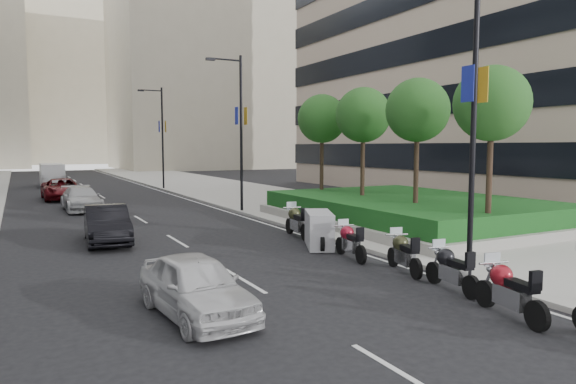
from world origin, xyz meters
TOP-DOWN VIEW (x-y plane):
  - ground at (0.00, 0.00)m, footprint 160.00×160.00m
  - sidewalk_right at (9.00, 30.00)m, footprint 10.00×100.00m
  - lane_edge at (3.70, 30.00)m, footprint 0.12×100.00m
  - lane_centre at (-1.50, 30.00)m, footprint 0.12×100.00m
  - building_cream_right at (22.00, 80.00)m, footprint 28.00×24.00m
  - building_cream_centre at (2.00, 120.00)m, footprint 30.00×24.00m
  - planter at (10.00, 10.00)m, footprint 10.00×14.00m
  - hedge at (10.00, 10.00)m, footprint 9.40×13.40m
  - tree_0 at (8.50, 4.00)m, footprint 2.80×2.80m
  - tree_1 at (8.50, 8.00)m, footprint 2.80×2.80m
  - tree_2 at (8.50, 12.00)m, footprint 2.80×2.80m
  - tree_3 at (8.50, 16.00)m, footprint 2.80×2.80m
  - lamp_post_0 at (4.14, 1.00)m, footprint 2.34×0.45m
  - lamp_post_1 at (4.14, 18.00)m, footprint 2.34×0.45m
  - lamp_post_2 at (4.14, 36.00)m, footprint 2.34×0.45m
  - motorcycle_1 at (2.52, -1.78)m, footprint 0.81×2.32m
  - motorcycle_2 at (3.00, 0.42)m, footprint 0.74×2.22m
  - motorcycle_3 at (3.21, 2.58)m, footprint 0.87×2.20m
  - motorcycle_4 at (2.86, 4.95)m, footprint 0.74×2.22m
  - motorcycle_5 at (2.94, 7.13)m, footprint 1.78×2.43m
  - motorcycle_6 at (3.29, 9.54)m, footprint 0.83×2.48m
  - car_a at (-3.68, 1.61)m, footprint 1.99×4.26m
  - car_b at (-4.08, 11.90)m, footprint 1.90×4.65m
  - car_c at (-3.84, 23.43)m, footprint 2.16×5.01m
  - car_d at (-4.38, 31.01)m, footprint 2.66×5.55m
  - delivery_van at (-4.26, 44.37)m, footprint 1.99×5.22m

SIDE VIEW (x-z plane):
  - ground at x=0.00m, z-range 0.00..0.00m
  - lane_edge at x=3.70m, z-range 0.00..0.01m
  - lane_centre at x=-1.50m, z-range 0.00..0.01m
  - sidewalk_right at x=9.00m, z-range 0.00..0.15m
  - planter at x=10.00m, z-range 0.15..0.55m
  - motorcycle_2 at x=3.00m, z-range 0.04..1.15m
  - motorcycle_4 at x=2.86m, z-range 0.04..1.15m
  - motorcycle_3 at x=3.21m, z-range 0.04..1.15m
  - motorcycle_1 at x=2.52m, z-range 0.04..1.21m
  - motorcycle_6 at x=3.29m, z-range 0.04..1.28m
  - motorcycle_5 at x=2.94m, z-range 0.00..1.37m
  - car_a at x=-3.68m, z-range 0.00..1.41m
  - car_c at x=-3.84m, z-range 0.00..1.44m
  - car_b at x=-4.08m, z-range 0.00..1.50m
  - car_d at x=-4.38m, z-range 0.00..1.53m
  - hedge at x=10.00m, z-range 0.55..1.35m
  - delivery_van at x=-4.26m, z-range -0.07..2.12m
  - lamp_post_0 at x=4.14m, z-range 0.57..9.57m
  - lamp_post_1 at x=4.14m, z-range 0.57..9.57m
  - lamp_post_2 at x=4.14m, z-range 0.57..9.57m
  - tree_0 at x=8.50m, z-range 2.27..8.57m
  - tree_1 at x=8.50m, z-range 2.27..8.57m
  - tree_2 at x=8.50m, z-range 2.27..8.57m
  - tree_3 at x=8.50m, z-range 2.27..8.57m
  - building_cream_right at x=22.00m, z-range 0.00..36.00m
  - building_cream_centre at x=2.00m, z-range 0.00..38.00m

